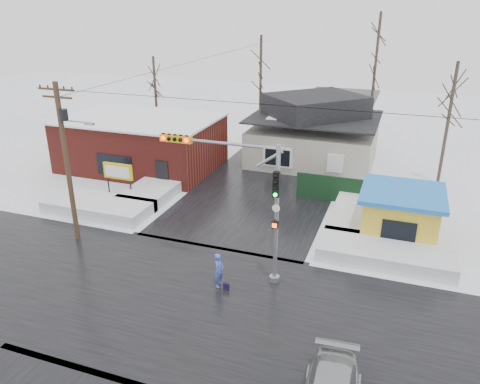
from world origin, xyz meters
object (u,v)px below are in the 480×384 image
(pedestrian, at_px, (219,270))
(utility_pole, at_px, (67,155))
(marquee_sign, at_px, (118,172))
(kiosk, at_px, (400,214))
(traffic_signal, at_px, (244,192))

(pedestrian, bearing_deg, utility_pole, 84.02)
(utility_pole, distance_m, marquee_sign, 6.87)
(kiosk, bearing_deg, utility_pole, -159.56)
(marquee_sign, xyz_separation_m, pedestrian, (10.60, -7.79, -1.05))
(traffic_signal, height_order, utility_pole, utility_pole)
(kiosk, bearing_deg, marquee_sign, -178.45)
(marquee_sign, height_order, pedestrian, marquee_sign)
(utility_pole, relative_size, marquee_sign, 3.53)
(utility_pole, bearing_deg, kiosk, 20.44)
(utility_pole, distance_m, kiosk, 18.95)
(marquee_sign, bearing_deg, traffic_signal, -29.72)
(pedestrian, bearing_deg, marquee_sign, 58.38)
(traffic_signal, relative_size, marquee_sign, 2.75)
(traffic_signal, bearing_deg, kiosk, 44.84)
(traffic_signal, bearing_deg, pedestrian, -123.47)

